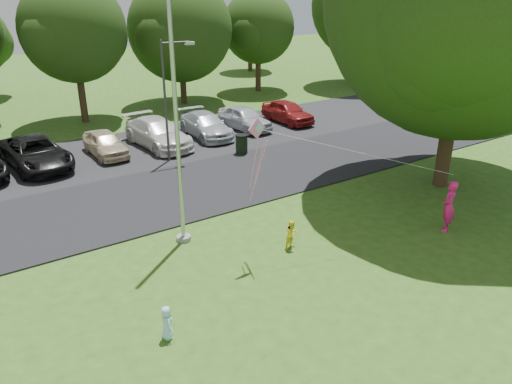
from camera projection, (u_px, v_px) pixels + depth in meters
ground at (361, 274)px, 15.17m from camera, size 120.00×120.00×0.00m
park_road at (215, 183)px, 22.04m from camera, size 60.00×6.00×0.06m
parking_strip at (155, 146)px, 27.01m from camera, size 42.00×7.00×0.06m
flagpole at (176, 122)px, 15.57m from camera, size 0.50×0.50×10.00m
street_lamp at (169, 91)px, 23.49m from camera, size 1.63×0.37×5.81m
trash_can at (242, 144)px, 25.60m from camera, size 0.65×0.65×1.03m
big_tree at (468, 4)px, 18.91m from camera, size 11.61×11.05×13.29m
tree_row at (117, 24)px, 32.30m from camera, size 64.35×11.94×10.88m
horizon_trees at (108, 33)px, 41.49m from camera, size 77.46×7.20×7.02m
parked_cars at (134, 137)px, 26.11m from camera, size 19.69×5.51×1.46m
woman at (449, 206)px, 17.51m from camera, size 0.82×0.76×1.88m
child_yellow at (292, 234)px, 16.49m from camera, size 0.55×0.46×1.01m
child_blue at (167, 323)px, 12.28m from camera, size 0.33×0.47×0.91m
kite at (263, 143)px, 14.79m from camera, size 6.92×2.56×2.69m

